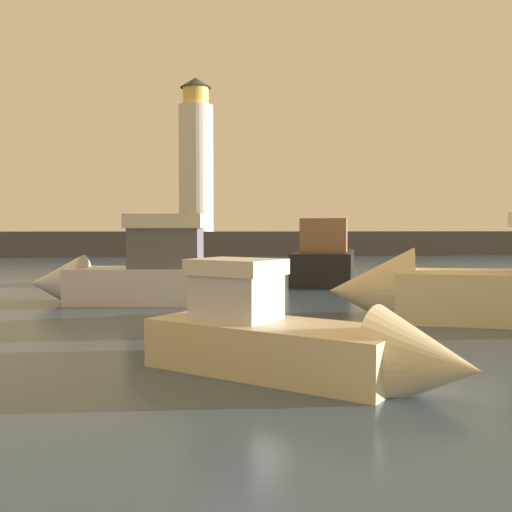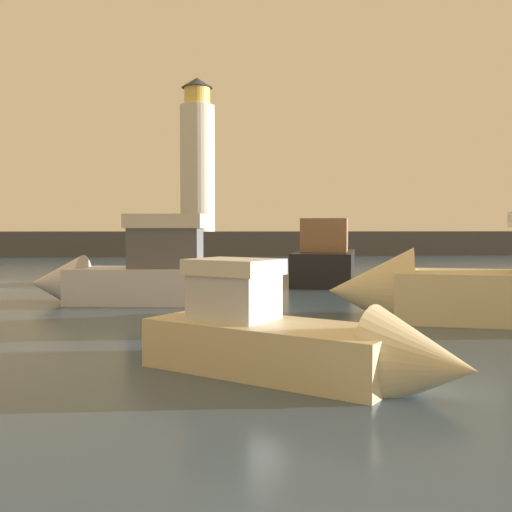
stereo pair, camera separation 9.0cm
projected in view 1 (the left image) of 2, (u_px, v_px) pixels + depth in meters
The scene contains 7 objects.
ground_plane at pixel (216, 280), 30.38m from camera, with size 220.00×220.00×0.00m, color #384C60.
breakwater at pixel (205, 243), 57.83m from camera, with size 78.78×6.54×2.30m, color #423F3D.
lighthouse at pixel (196, 159), 57.36m from camera, with size 3.31×3.31×14.69m.
motorboat_0 at pixel (316, 344), 10.41m from camera, with size 5.77×5.18×2.44m.
motorboat_1 at pixel (133, 274), 20.93m from camera, with size 7.67×3.18×3.45m.
motorboat_2 at pixel (493, 284), 16.88m from camera, with size 9.75×5.53×3.64m.
motorboat_3 at pixel (326, 261), 30.12m from camera, with size 4.99×9.19×3.53m.
Camera 1 is at (-1.18, -2.64, 2.64)m, focal length 41.95 mm.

